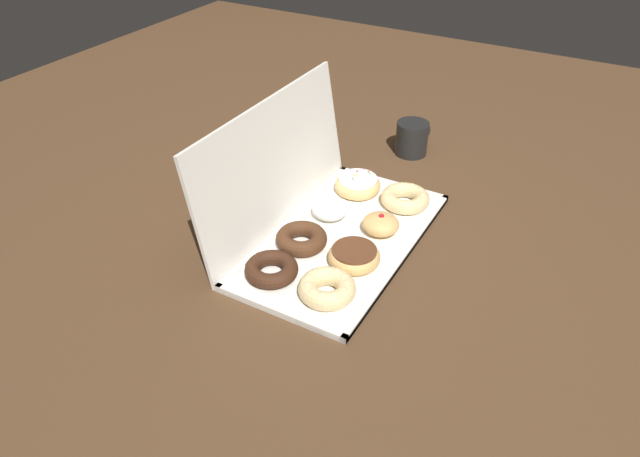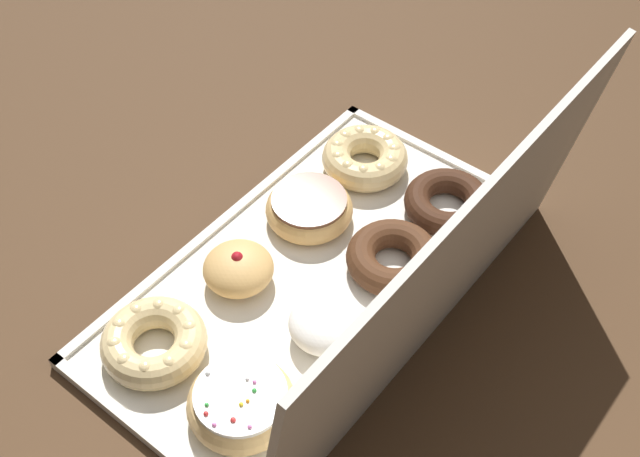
{
  "view_description": "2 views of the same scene",
  "coord_description": "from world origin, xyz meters",
  "px_view_note": "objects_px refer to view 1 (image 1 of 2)",
  "views": [
    {
      "loc": [
        -0.93,
        -0.46,
        0.78
      ],
      "look_at": [
        -0.05,
        0.03,
        0.05
      ],
      "focal_mm": 32.73,
      "sensor_mm": 36.0,
      "label": 1
    },
    {
      "loc": [
        0.47,
        0.39,
        0.77
      ],
      "look_at": [
        -0.03,
        -0.01,
        0.06
      ],
      "focal_mm": 46.32,
      "sensor_mm": 36.0,
      "label": 2
    }
  ],
  "objects_px": {
    "chocolate_cake_ring_donut_5": "(302,239)",
    "powdered_filled_donut_6": "(330,209)",
    "chocolate_frosted_donut_1": "(354,256)",
    "cruller_donut_3": "(405,198)",
    "jelly_filled_donut_2": "(381,224)",
    "sprinkle_donut_7": "(358,185)",
    "cruller_donut_0": "(327,288)",
    "chocolate_cake_ring_donut_4": "(271,269)",
    "donut_box": "(344,240)",
    "coffee_mug": "(412,137)"
  },
  "relations": [
    {
      "from": "chocolate_cake_ring_donut_5",
      "to": "powdered_filled_donut_6",
      "type": "xyz_separation_m",
      "value": [
        0.13,
        -0.0,
        0.01
      ]
    },
    {
      "from": "chocolate_frosted_donut_1",
      "to": "cruller_donut_3",
      "type": "bearing_deg",
      "value": -1.35
    },
    {
      "from": "jelly_filled_donut_2",
      "to": "sprinkle_donut_7",
      "type": "relative_size",
      "value": 0.73
    },
    {
      "from": "cruller_donut_0",
      "to": "chocolate_frosted_donut_1",
      "type": "distance_m",
      "value": 0.12
    },
    {
      "from": "chocolate_cake_ring_donut_4",
      "to": "donut_box",
      "type": "bearing_deg",
      "value": -20.21
    },
    {
      "from": "chocolate_frosted_donut_1",
      "to": "sprinkle_donut_7",
      "type": "relative_size",
      "value": 0.97
    },
    {
      "from": "chocolate_cake_ring_donut_4",
      "to": "powdered_filled_donut_6",
      "type": "bearing_deg",
      "value": -0.43
    },
    {
      "from": "chocolate_frosted_donut_1",
      "to": "coffee_mug",
      "type": "height_order",
      "value": "coffee_mug"
    },
    {
      "from": "donut_box",
      "to": "cruller_donut_3",
      "type": "xyz_separation_m",
      "value": [
        0.19,
        -0.07,
        0.02
      ]
    },
    {
      "from": "powdered_filled_donut_6",
      "to": "chocolate_cake_ring_donut_4",
      "type": "bearing_deg",
      "value": 179.57
    },
    {
      "from": "chocolate_frosted_donut_1",
      "to": "chocolate_cake_ring_donut_4",
      "type": "relative_size",
      "value": 1.0
    },
    {
      "from": "sprinkle_donut_7",
      "to": "coffee_mug",
      "type": "height_order",
      "value": "coffee_mug"
    },
    {
      "from": "chocolate_frosted_donut_1",
      "to": "coffee_mug",
      "type": "distance_m",
      "value": 0.54
    },
    {
      "from": "donut_box",
      "to": "coffee_mug",
      "type": "xyz_separation_m",
      "value": [
        0.46,
        0.03,
        0.04
      ]
    },
    {
      "from": "chocolate_cake_ring_donut_5",
      "to": "donut_box",
      "type": "bearing_deg",
      "value": -44.78
    },
    {
      "from": "cruller_donut_0",
      "to": "sprinkle_donut_7",
      "type": "bearing_deg",
      "value": 17.69
    },
    {
      "from": "chocolate_cake_ring_donut_4",
      "to": "sprinkle_donut_7",
      "type": "relative_size",
      "value": 0.97
    },
    {
      "from": "coffee_mug",
      "to": "jelly_filled_donut_2",
      "type": "bearing_deg",
      "value": -167.52
    },
    {
      "from": "powdered_filled_donut_6",
      "to": "chocolate_frosted_donut_1",
      "type": "bearing_deg",
      "value": -134.97
    },
    {
      "from": "chocolate_frosted_donut_1",
      "to": "powdered_filled_donut_6",
      "type": "distance_m",
      "value": 0.18
    },
    {
      "from": "jelly_filled_donut_2",
      "to": "chocolate_cake_ring_donut_4",
      "type": "height_order",
      "value": "jelly_filled_donut_2"
    },
    {
      "from": "coffee_mug",
      "to": "cruller_donut_0",
      "type": "bearing_deg",
      "value": -172.32
    },
    {
      "from": "cruller_donut_3",
      "to": "chocolate_frosted_donut_1",
      "type": "bearing_deg",
      "value": 178.65
    },
    {
      "from": "jelly_filled_donut_2",
      "to": "cruller_donut_0",
      "type": "bearing_deg",
      "value": 179.56
    },
    {
      "from": "chocolate_frosted_donut_1",
      "to": "sprinkle_donut_7",
      "type": "xyz_separation_m",
      "value": [
        0.26,
        0.12,
        0.0
      ]
    },
    {
      "from": "chocolate_cake_ring_donut_4",
      "to": "coffee_mug",
      "type": "height_order",
      "value": "coffee_mug"
    },
    {
      "from": "cruller_donut_3",
      "to": "powdered_filled_donut_6",
      "type": "height_order",
      "value": "powdered_filled_donut_6"
    },
    {
      "from": "chocolate_cake_ring_donut_5",
      "to": "chocolate_cake_ring_donut_4",
      "type": "bearing_deg",
      "value": 179.71
    },
    {
      "from": "cruller_donut_3",
      "to": "donut_box",
      "type": "bearing_deg",
      "value": 161.07
    },
    {
      "from": "chocolate_frosted_donut_1",
      "to": "cruller_donut_3",
      "type": "height_order",
      "value": "cruller_donut_3"
    },
    {
      "from": "sprinkle_donut_7",
      "to": "donut_box",
      "type": "bearing_deg",
      "value": -162.43
    },
    {
      "from": "sprinkle_donut_7",
      "to": "coffee_mug",
      "type": "bearing_deg",
      "value": -6.57
    },
    {
      "from": "cruller_donut_3",
      "to": "coffee_mug",
      "type": "xyz_separation_m",
      "value": [
        0.27,
        0.09,
        0.02
      ]
    },
    {
      "from": "cruller_donut_0",
      "to": "chocolate_cake_ring_donut_4",
      "type": "height_order",
      "value": "cruller_donut_0"
    },
    {
      "from": "powdered_filled_donut_6",
      "to": "coffee_mug",
      "type": "distance_m",
      "value": 0.41
    },
    {
      "from": "chocolate_cake_ring_donut_5",
      "to": "sprinkle_donut_7",
      "type": "relative_size",
      "value": 0.99
    },
    {
      "from": "chocolate_cake_ring_donut_5",
      "to": "coffee_mug",
      "type": "xyz_separation_m",
      "value": [
        0.53,
        -0.04,
        0.02
      ]
    },
    {
      "from": "donut_box",
      "to": "sprinkle_donut_7",
      "type": "relative_size",
      "value": 4.85
    },
    {
      "from": "cruller_donut_0",
      "to": "powdered_filled_donut_6",
      "type": "xyz_separation_m",
      "value": [
        0.24,
        0.13,
        0.0
      ]
    },
    {
      "from": "donut_box",
      "to": "jelly_filled_donut_2",
      "type": "height_order",
      "value": "jelly_filled_donut_2"
    },
    {
      "from": "chocolate_cake_ring_donut_5",
      "to": "powdered_filled_donut_6",
      "type": "bearing_deg",
      "value": -0.57
    },
    {
      "from": "donut_box",
      "to": "chocolate_frosted_donut_1",
      "type": "distance_m",
      "value": 0.09
    },
    {
      "from": "donut_box",
      "to": "jelly_filled_donut_2",
      "type": "xyz_separation_m",
      "value": [
        0.06,
        -0.06,
        0.03
      ]
    },
    {
      "from": "donut_box",
      "to": "powdered_filled_donut_6",
      "type": "xyz_separation_m",
      "value": [
        0.06,
        0.07,
        0.03
      ]
    },
    {
      "from": "coffee_mug",
      "to": "sprinkle_donut_7",
      "type": "bearing_deg",
      "value": 173.43
    },
    {
      "from": "chocolate_cake_ring_donut_5",
      "to": "sprinkle_donut_7",
      "type": "distance_m",
      "value": 0.26
    },
    {
      "from": "donut_box",
      "to": "sprinkle_donut_7",
      "type": "bearing_deg",
      "value": 17.57
    },
    {
      "from": "cruller_donut_0",
      "to": "powdered_filled_donut_6",
      "type": "bearing_deg",
      "value": 27.48
    },
    {
      "from": "donut_box",
      "to": "chocolate_frosted_donut_1",
      "type": "xyz_separation_m",
      "value": [
        -0.07,
        -0.06,
        0.02
      ]
    },
    {
      "from": "sprinkle_donut_7",
      "to": "chocolate_cake_ring_donut_5",
      "type": "bearing_deg",
      "value": 178.14
    }
  ]
}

